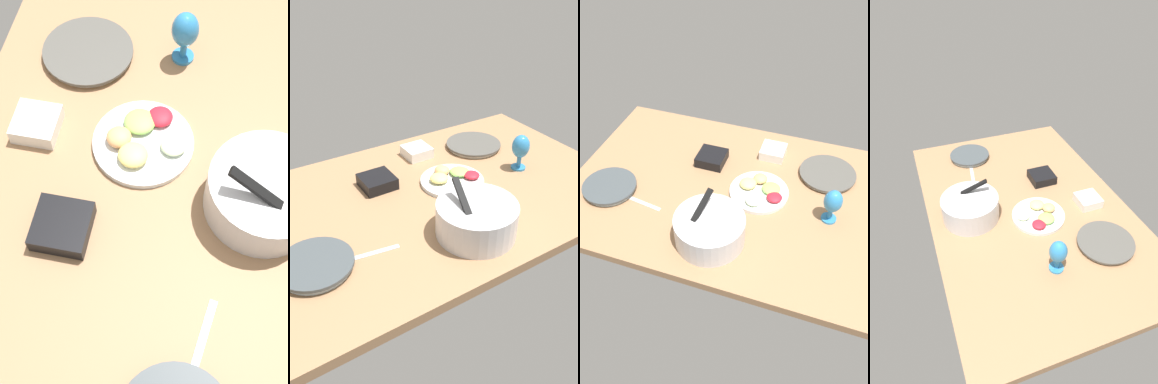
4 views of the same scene
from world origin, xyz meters
The scene contains 8 objects.
ground_plane centered at (0.00, 0.00, -2.00)cm, with size 160.00×104.00×4.00cm, color #99704C.
dinner_plate_left centered at (-38.40, -25.20, 1.29)cm, with size 27.41×27.41×2.47cm.
mixing_bowl centered at (2.59, 30.41, 6.79)cm, with size 29.34×29.34×19.70cm.
fruit_platter centered at (-10.01, -2.81, 1.79)cm, with size 27.64×27.64×5.52cm.
hurricane_glass_blue centered at (-43.06, 3.08, 10.41)cm, with size 7.94×7.94×16.67cm.
square_bowl_black centered at (19.10, -17.26, 2.84)cm, with size 13.83×13.83×5.10cm.
square_bowl_white centered at (-9.25, -32.34, 2.78)cm, with size 12.14×12.14×4.99cm.
fork_by_right_plate centered at (38.62, 20.71, 0.30)cm, with size 18.00×1.80×0.60cm, color silver.
Camera 1 is at (64.81, 12.26, 116.28)cm, focal length 47.22 mm.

